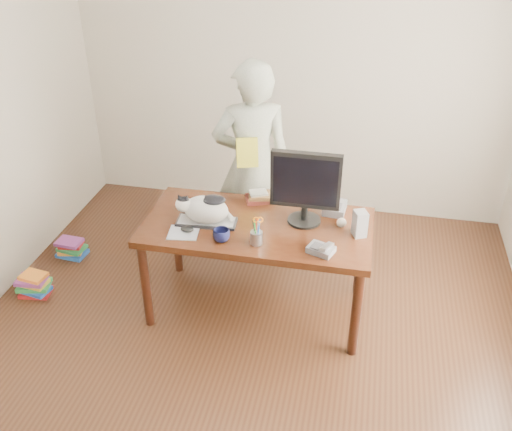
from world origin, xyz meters
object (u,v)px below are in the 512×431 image
object	(u,v)px
pen_cup	(257,236)
book_stack	(260,197)
monitor	(306,185)
coffee_mug	(221,235)
keyboard	(207,222)
person	(252,165)
baseball	(341,223)
calculator	(335,208)
mouse	(187,229)
speaker	(360,224)
desk	(260,236)
book_pile_a	(34,285)
cat	(204,208)
book_pile_b	(71,248)
phone	(321,249)

from	to	relation	value
pen_cup	book_stack	size ratio (longest dim) A/B	0.86
monitor	coffee_mug	xyz separation A→B (m)	(-0.51, -0.34, -0.26)
keyboard	person	xyz separation A→B (m)	(0.17, 0.74, 0.10)
baseball	keyboard	bearing A→B (deg)	-171.00
keyboard	monitor	distance (m)	0.74
monitor	baseball	xyz separation A→B (m)	(0.26, 0.00, -0.27)
calculator	person	bearing A→B (deg)	154.81
mouse	speaker	xyz separation A→B (m)	(1.16, 0.20, 0.07)
desk	coffee_mug	world-z (taller)	coffee_mug
desk	mouse	bearing A→B (deg)	-148.89
speaker	book_pile_a	xyz separation A→B (m)	(-2.45, -0.20, -0.75)
cat	pen_cup	bearing A→B (deg)	-27.39
monitor	pen_cup	bearing A→B (deg)	-130.21
cat	mouse	size ratio (longest dim) A/B	4.13
speaker	calculator	bearing A→B (deg)	99.44
monitor	pen_cup	xyz separation A→B (m)	(-0.27, -0.32, -0.25)
cat	mouse	distance (m)	0.19
speaker	book_pile_b	world-z (taller)	speaker
keyboard	monitor	world-z (taller)	monitor
desk	coffee_mug	size ratio (longest dim) A/B	14.12
baseball	book_pile_b	xyz separation A→B (m)	(-2.30, 0.27, -0.71)
cat	book_pile_b	bearing A→B (deg)	158.64
mouse	book_pile_a	size ratio (longest dim) A/B	0.37
phone	calculator	size ratio (longest dim) A/B	0.91
coffee_mug	speaker	size ratio (longest dim) A/B	0.62
baseball	person	size ratio (longest dim) A/B	0.04
cat	monitor	bearing A→B (deg)	7.96
mouse	coffee_mug	distance (m)	0.27
keyboard	book_pile_b	distance (m)	1.59
mouse	book_pile_a	world-z (taller)	mouse
book_pile_b	pen_cup	bearing A→B (deg)	-18.48
book_pile_b	cat	bearing A→B (deg)	-17.04
pen_cup	cat	bearing A→B (deg)	156.93
coffee_mug	monitor	bearing A→B (deg)	33.87
speaker	book_stack	bearing A→B (deg)	132.50
book_pile_a	book_pile_b	size ratio (longest dim) A/B	1.05
calculator	book_pile_a	bearing A→B (deg)	-163.65
baseball	phone	bearing A→B (deg)	-106.70
keyboard	book_pile_b	xyz separation A→B (m)	(-1.37, 0.41, -0.69)
monitor	book_pile_a	size ratio (longest dim) A/B	2.00
keyboard	pen_cup	bearing A→B (deg)	-28.42
keyboard	person	distance (m)	0.77
person	book_pile_b	size ratio (longest dim) A/B	6.67
calculator	book_pile_a	size ratio (longest dim) A/B	0.80
cat	book_pile_a	distance (m)	1.60
keyboard	mouse	xyz separation A→B (m)	(-0.10, -0.13, 0.01)
mouse	book_pile_a	bearing A→B (deg)	172.52
book_stack	person	size ratio (longest dim) A/B	0.14
keyboard	pen_cup	size ratio (longest dim) A/B	2.08
cat	person	distance (m)	0.77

